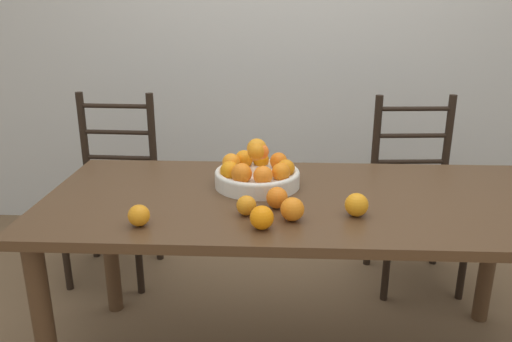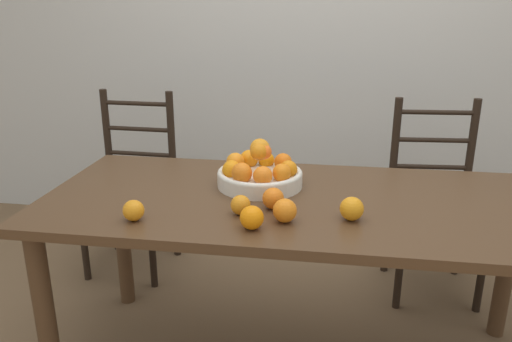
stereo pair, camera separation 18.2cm
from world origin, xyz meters
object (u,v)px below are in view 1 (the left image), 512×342
Objects in this scene: orange_loose_1 at (246,205)px; chair_left at (113,191)px; orange_loose_0 at (277,198)px; fruit_bowl at (257,173)px; orange_loose_3 at (357,205)px; orange_loose_4 at (139,215)px; orange_loose_2 at (262,218)px; chair_right at (416,196)px; orange_loose_5 at (292,209)px.

chair_left is (-0.77, 0.90, -0.30)m from orange_loose_1.
orange_loose_0 is at bearing -41.40° from chair_left.
fruit_bowl is 0.44m from orange_loose_3.
chair_left is at bearing 142.09° from orange_loose_3.
orange_loose_1 is at bearing 16.98° from orange_loose_4.
fruit_bowl reaches higher than orange_loose_2.
orange_loose_4 is at bearing -64.29° from chair_left.
orange_loose_3 is at bearing 20.75° from orange_loose_2.
orange_loose_1 is 0.07× the size of chair_right.
fruit_bowl is at bearing -146.64° from chair_right.
orange_loose_5 is 1.35m from chair_left.
orange_loose_1 is at bearing -147.22° from orange_loose_0.
orange_loose_5 is 0.08× the size of chair_left.
orange_loose_2 is 1.29m from chair_right.
orange_loose_0 is 0.08× the size of chair_left.
chair_left reaches higher than fruit_bowl.
chair_left is at bearing 129.46° from orange_loose_2.
orange_loose_0 is 1.11× the size of orange_loose_1.
chair_right is at bearing 37.48° from fruit_bowl.
orange_loose_5 reaches higher than orange_loose_4.
orange_loose_5 reaches higher than orange_loose_2.
fruit_bowl reaches higher than orange_loose_5.
orange_loose_1 is 0.16m from orange_loose_5.
orange_loose_0 is 0.96× the size of orange_loose_5.
fruit_bowl reaches higher than orange_loose_1.
chair_left reaches higher than orange_loose_0.
chair_left is (-0.92, 0.93, -0.30)m from orange_loose_5.
chair_right is (0.79, 0.61, -0.32)m from fruit_bowl.
chair_right is at bearing 63.12° from orange_loose_3.
orange_loose_4 is (-0.44, -0.17, -0.00)m from orange_loose_0.
fruit_bowl is 4.71× the size of orange_loose_4.
orange_loose_0 is 0.08× the size of chair_right.
orange_loose_4 reaches higher than orange_loose_1.
orange_loose_2 is at bearing -0.82° from orange_loose_4.
chair_left is 1.59m from chair_right.
orange_loose_4 is at bearing 179.18° from orange_loose_2.
orange_loose_3 is at bearing -38.77° from fruit_bowl.
orange_loose_5 is (0.05, -0.10, 0.00)m from orange_loose_0.
orange_loose_5 is (0.13, -0.33, -0.01)m from fruit_bowl.
fruit_bowl reaches higher than orange_loose_4.
orange_loose_5 is at bearing 7.49° from orange_loose_4.
orange_loose_5 is at bearing 35.72° from orange_loose_2.
orange_loose_2 reaches higher than orange_loose_0.
orange_loose_5 is (-0.21, -0.05, -0.00)m from orange_loose_3.
orange_loose_3 is (0.26, -0.06, 0.00)m from orange_loose_0.
orange_loose_0 is 1.13m from chair_right.
orange_loose_4 is 0.89× the size of orange_loose_5.
orange_loose_5 reaches higher than orange_loose_1.
orange_loose_4 is (-0.70, -0.11, -0.00)m from orange_loose_3.
chair_left is at bearing 134.66° from orange_loose_5.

